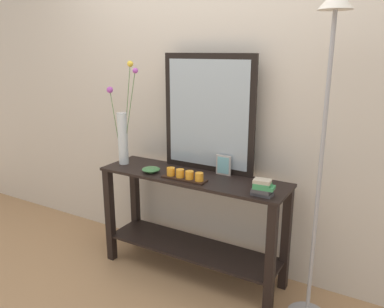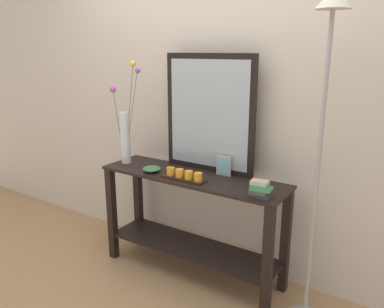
# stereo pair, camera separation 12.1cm
# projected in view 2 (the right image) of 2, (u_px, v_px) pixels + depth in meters

# --- Properties ---
(ground_plane) EXTENTS (7.00, 6.00, 0.02)m
(ground_plane) POSITION_uv_depth(u_px,v_px,m) (192.00, 273.00, 2.85)
(ground_plane) COLOR #A87F56
(wall_back) EXTENTS (6.40, 0.08, 2.70)m
(wall_back) POSITION_uv_depth(u_px,v_px,m) (216.00, 86.00, 2.75)
(wall_back) COLOR beige
(wall_back) RESTS_ON ground
(console_table) EXTENTS (1.36, 0.39, 0.76)m
(console_table) POSITION_uv_depth(u_px,v_px,m) (192.00, 214.00, 2.73)
(console_table) COLOR black
(console_table) RESTS_ON ground
(mirror_leaning) EXTENTS (0.70, 0.03, 0.82)m
(mirror_leaning) POSITION_uv_depth(u_px,v_px,m) (209.00, 114.00, 2.65)
(mirror_leaning) COLOR black
(mirror_leaning) RESTS_ON console_table
(tall_vase_left) EXTENTS (0.26, 0.15, 0.77)m
(tall_vase_left) POSITION_uv_depth(u_px,v_px,m) (125.00, 131.00, 2.89)
(tall_vase_left) COLOR silver
(tall_vase_left) RESTS_ON console_table
(candle_tray) EXTENTS (0.32, 0.09, 0.07)m
(candle_tray) POSITION_uv_depth(u_px,v_px,m) (184.00, 176.00, 2.55)
(candle_tray) COLOR black
(candle_tray) RESTS_ON console_table
(picture_frame_small) EXTENTS (0.11, 0.01, 0.14)m
(picture_frame_small) POSITION_uv_depth(u_px,v_px,m) (224.00, 166.00, 2.63)
(picture_frame_small) COLOR #B7B2AD
(picture_frame_small) RESTS_ON console_table
(decorative_bowl) EXTENTS (0.13, 0.13, 0.04)m
(decorative_bowl) POSITION_uv_depth(u_px,v_px,m) (152.00, 169.00, 2.72)
(decorative_bowl) COLOR #38703D
(decorative_bowl) RESTS_ON console_table
(book_stack) EXTENTS (0.14, 0.09, 0.10)m
(book_stack) POSITION_uv_depth(u_px,v_px,m) (260.00, 189.00, 2.25)
(book_stack) COLOR #424247
(book_stack) RESTS_ON console_table
(floor_lamp) EXTENTS (0.24, 0.24, 1.90)m
(floor_lamp) POSITION_uv_depth(u_px,v_px,m) (323.00, 114.00, 2.00)
(floor_lamp) COLOR #9E9EA3
(floor_lamp) RESTS_ON ground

